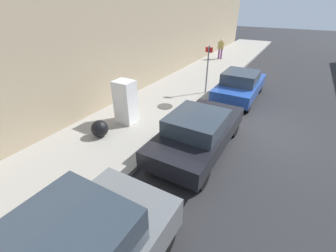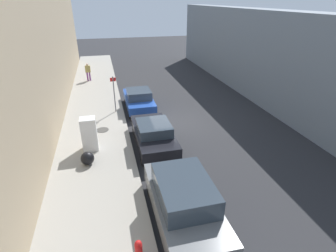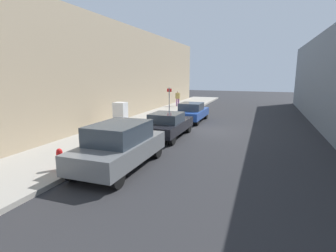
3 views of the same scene
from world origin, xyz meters
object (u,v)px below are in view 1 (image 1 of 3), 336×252
Objects in this scene: pedestrian_walking_far at (221,47)px; parked_hatchback_blue at (240,85)px; discarded_refrigerator at (126,102)px; trash_bag at (100,128)px; street_sign_post at (207,67)px; parked_sedan_dark at (198,131)px.

pedestrian_walking_far reaches higher than parked_hatchback_blue.
trash_bag is at bearing -95.11° from discarded_refrigerator.
discarded_refrigerator is 0.71× the size of street_sign_post.
street_sign_post reaches higher than parked_sedan_dark.
trash_bag is 0.14× the size of parked_sedan_dark.
parked_hatchback_blue is (-0.00, 5.31, -0.02)m from parked_sedan_dark.
parked_sedan_dark is at bearing -75.88° from pedestrian_walking_far.
discarded_refrigerator is at bearing 84.89° from trash_bag.
pedestrian_walking_far reaches higher than trash_bag.
pedestrian_walking_far is (-0.38, 12.56, 0.06)m from discarded_refrigerator.
street_sign_post reaches higher than discarded_refrigerator.
pedestrian_walking_far is (-1.89, 7.94, -0.43)m from street_sign_post.
parked_hatchback_blue is at bearing 90.00° from parked_sedan_dark.
street_sign_post is 8.18m from pedestrian_walking_far.
parked_hatchback_blue reaches higher than parked_sedan_dark.
street_sign_post is (1.52, 4.61, 0.50)m from discarded_refrigerator.
discarded_refrigerator is 2.78× the size of trash_bag.
parked_hatchback_blue reaches higher than trash_bag.
discarded_refrigerator is 1.47m from trash_bag.
trash_bag is (-1.64, -5.97, -1.04)m from street_sign_post.
discarded_refrigerator is at bearing -108.21° from street_sign_post.
street_sign_post reaches higher than parked_hatchback_blue.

